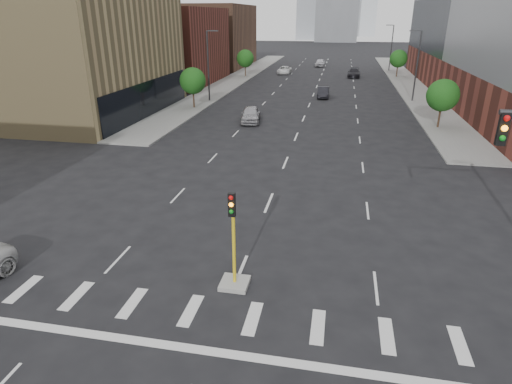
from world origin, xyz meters
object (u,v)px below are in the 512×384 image
(car_mid_right, at_px, (323,92))
(car_deep_right, at_px, (354,73))
(car_distant, at_px, (320,63))
(car_near_left, at_px, (251,114))
(median_traffic_signal, at_px, (234,266))
(car_far_left, at_px, (285,70))

(car_mid_right, height_order, car_deep_right, car_deep_right)
(car_deep_right, height_order, car_distant, car_distant)
(car_deep_right, relative_size, car_distant, 1.11)
(car_near_left, bearing_deg, median_traffic_signal, -87.97)
(car_mid_right, distance_m, car_distant, 40.22)
(median_traffic_signal, bearing_deg, car_distant, 90.74)
(car_far_left, bearing_deg, car_distant, 67.95)
(car_distant, bearing_deg, car_deep_right, -63.76)
(car_near_left, relative_size, car_mid_right, 1.11)
(car_far_left, bearing_deg, car_deep_right, -9.70)
(median_traffic_signal, relative_size, car_mid_right, 0.99)
(median_traffic_signal, distance_m, car_distant, 86.99)
(median_traffic_signal, relative_size, car_distant, 0.88)
(car_near_left, bearing_deg, car_mid_right, 58.61)
(car_far_left, relative_size, car_deep_right, 0.93)
(median_traffic_signal, relative_size, car_near_left, 0.89)
(car_near_left, relative_size, car_far_left, 0.96)
(car_far_left, bearing_deg, car_near_left, -86.22)
(car_deep_right, bearing_deg, car_mid_right, -99.42)
(car_distant, bearing_deg, median_traffic_signal, -85.90)
(median_traffic_signal, relative_size, car_far_left, 0.85)
(car_deep_right, bearing_deg, car_near_left, -104.49)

